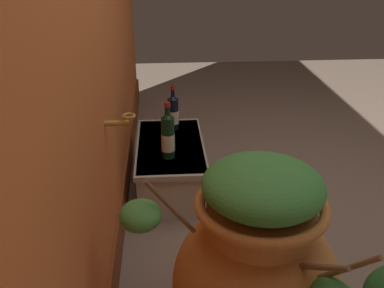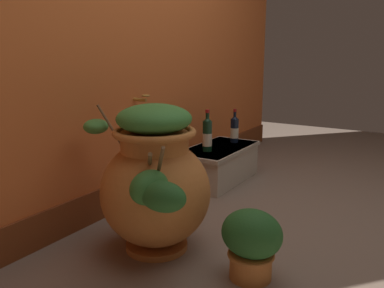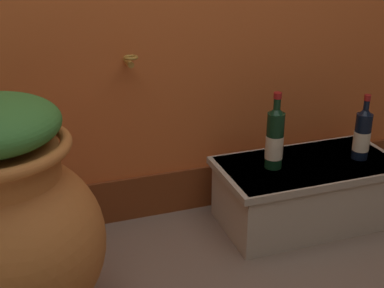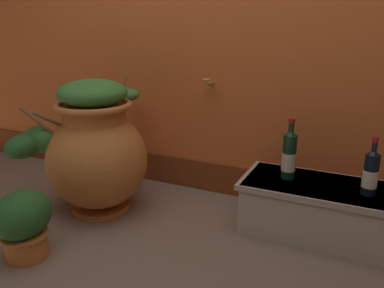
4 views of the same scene
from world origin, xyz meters
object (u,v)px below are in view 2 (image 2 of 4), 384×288
object	(u,v)px
wine_bottle_left	(207,134)
potted_shrub	(251,242)
wine_bottle_middle	(234,129)
terracotta_urn	(155,182)

from	to	relation	value
wine_bottle_left	potted_shrub	bearing A→B (deg)	-141.59
wine_bottle_left	wine_bottle_middle	size ratio (longest dim) A/B	1.13
wine_bottle_middle	potted_shrub	distance (m)	1.67
terracotta_urn	wine_bottle_middle	size ratio (longest dim) A/B	2.84
wine_bottle_middle	potted_shrub	xyz separation A→B (m)	(-1.45, -0.79, -0.22)
terracotta_urn	potted_shrub	world-z (taller)	terracotta_urn
wine_bottle_left	potted_shrub	size ratio (longest dim) A/B	0.97
wine_bottle_left	potted_shrub	distance (m)	1.36
terracotta_urn	potted_shrub	distance (m)	0.58
terracotta_urn	wine_bottle_left	distance (m)	1.09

